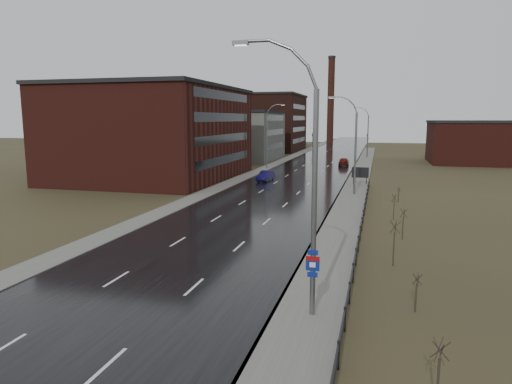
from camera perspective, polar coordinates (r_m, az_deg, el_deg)
The scene contains 26 objects.
ground at distance 22.42m, azimuth -17.46°, elevation -14.37°, with size 320.00×320.00×0.00m, color #2D2819.
road at distance 78.53m, azimuth 6.67°, elevation 2.67°, with size 14.00×300.00×0.06m, color black.
sidewalk_right at distance 53.00m, azimuth 11.87°, elevation -0.51°, with size 3.20×180.00×0.18m, color #595651.
curb_right at distance 53.10m, azimuth 10.23°, elevation -0.44°, with size 0.16×180.00×0.18m, color slate.
sidewalk_left at distance 80.13m, azimuth 0.85°, elevation 2.88°, with size 2.40×260.00×0.12m, color #595651.
warehouse_near at distance 70.16m, azimuth -12.50°, elevation 7.26°, with size 22.44×28.56×13.50m.
warehouse_mid at distance 99.70m, azimuth -2.07°, elevation 7.10°, with size 16.32×20.40×10.50m.
warehouse_far at distance 129.84m, azimuth -0.27°, elevation 8.67°, with size 26.52×24.48×15.50m.
building_right at distance 101.09m, azimuth 25.99°, elevation 5.65°, with size 18.36×16.32×8.50m.
smokestack at distance 168.24m, azimuth 9.33°, elevation 11.30°, with size 2.70×2.70×30.70m.
streetlight_main at distance 19.61m, azimuth 6.39°, elevation 1.09°, with size 3.91×0.29×12.11m.
streetlight_right_mid at distance 53.36m, azimuth 12.03°, elevation 5.77°, with size 3.36×0.28×11.35m.
streetlight_left at distance 81.52m, azimuth 1.55°, elevation 7.05°, with size 3.36×0.28×11.35m.
streetlight_right_far at distance 107.28m, azimuth 13.66°, elevation 7.30°, with size 3.36×0.28×11.35m.
guardrail at distance 36.44m, azimuth 13.03°, elevation -3.91°, with size 0.10×53.05×1.10m.
shrub_a at distance 15.75m, azimuth 21.86°, elevation -20.26°, with size 0.55×0.57×2.30m.
shrub_b at distance 22.53m, azimuth 19.40°, elevation -11.67°, with size 0.44×0.47×1.85m.
shrub_c at distance 28.69m, azimuth 16.87°, elevation -5.98°, with size 0.66×0.70×2.81m.
shrub_d at distance 35.16m, azimuth 17.90°, elevation -3.72°, with size 0.55×0.58×2.32m.
shrub_e at distance 41.62m, azimuth 16.87°, elevation -1.73°, with size 0.55×0.58×2.31m.
shrub_f at distance 50.65m, azimuth 17.39°, elevation -0.30°, with size 0.39×0.41×1.60m.
billboard at distance 62.18m, azimuth 12.89°, elevation 2.32°, with size 2.22×0.17×2.44m.
traffic_light_left at distance 138.63m, azimuth 7.10°, elevation 7.33°, with size 0.58×2.73×5.30m.
traffic_light_right at distance 137.31m, azimuth 13.78°, elevation 7.12°, with size 0.58×2.73×5.30m.
car_near at distance 64.80m, azimuth 1.23°, elevation 1.97°, with size 1.51×4.33×1.43m, color #110E46.
car_far at distance 87.48m, azimuth 10.91°, elevation 3.72°, with size 1.86×4.63×1.58m, color #56120E.
Camera 1 is at (11.39, -17.20, 8.78)m, focal length 32.00 mm.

